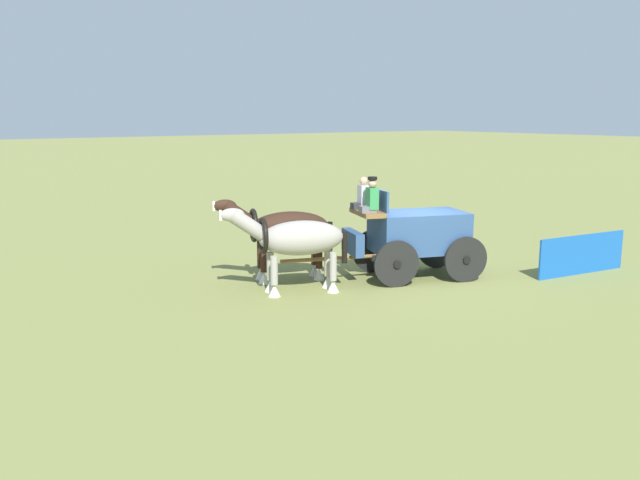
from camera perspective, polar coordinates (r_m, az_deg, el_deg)
ground_plane at (r=18.39m, az=8.34°, el=-3.13°), size 220.00×220.00×0.00m
show_wagon at (r=18.07m, az=7.97°, el=0.58°), size 5.41×2.74×2.80m
draft_horse_near at (r=16.37m, az=-2.12°, el=-0.04°), size 3.07×1.55×2.18m
draft_horse_off at (r=17.61m, az=-3.12°, el=0.85°), size 3.07×1.55×2.22m
sponsor_banner at (r=19.78m, az=21.49°, el=-1.15°), size 3.18×0.46×1.10m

